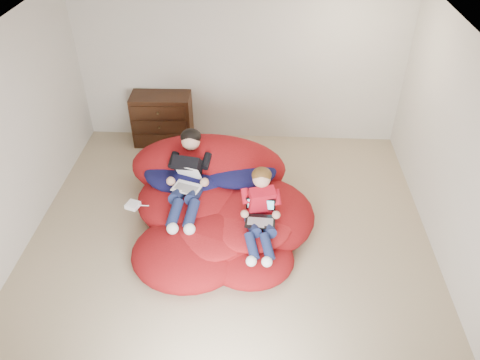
# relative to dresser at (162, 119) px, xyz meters

# --- Properties ---
(room_shell) EXTENTS (5.10, 5.10, 2.77)m
(room_shell) POSITION_rel_dresser_xyz_m (1.23, -2.25, -0.20)
(room_shell) COLOR tan
(room_shell) RESTS_ON ground
(dresser) EXTENTS (0.94, 0.54, 0.83)m
(dresser) POSITION_rel_dresser_xyz_m (0.00, 0.00, 0.00)
(dresser) COLOR black
(dresser) RESTS_ON ground
(beanbag_pile) EXTENTS (2.48, 2.44, 0.95)m
(beanbag_pile) POSITION_rel_dresser_xyz_m (1.03, -1.88, -0.14)
(beanbag_pile) COLOR maroon
(beanbag_pile) RESTS_ON ground
(cream_pillow) EXTENTS (0.47, 0.30, 0.30)m
(cream_pillow) POSITION_rel_dresser_xyz_m (0.57, -1.20, 0.20)
(cream_pillow) COLOR beige
(cream_pillow) RESTS_ON beanbag_pile
(older_boy) EXTENTS (0.42, 1.30, 0.74)m
(older_boy) POSITION_rel_dresser_xyz_m (0.69, -1.79, 0.27)
(older_boy) COLOR black
(older_boy) RESTS_ON beanbag_pile
(younger_boy) EXTENTS (0.39, 0.95, 0.75)m
(younger_boy) POSITION_rel_dresser_xyz_m (1.60, -2.38, 0.23)
(younger_boy) COLOR red
(younger_boy) RESTS_ON beanbag_pile
(laptop_white) EXTENTS (0.39, 0.44, 0.23)m
(laptop_white) POSITION_rel_dresser_xyz_m (0.69, -1.90, 0.22)
(laptop_white) COLOR white
(laptop_white) RESTS_ON older_boy
(laptop_black) EXTENTS (0.36, 0.35, 0.24)m
(laptop_black) POSITION_rel_dresser_xyz_m (1.60, -2.39, 0.15)
(laptop_black) COLOR black
(laptop_black) RESTS_ON younger_boy
(power_adapter) EXTENTS (0.19, 0.19, 0.06)m
(power_adapter) POSITION_rel_dresser_xyz_m (0.03, -2.14, 0.00)
(power_adapter) COLOR white
(power_adapter) RESTS_ON beanbag_pile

